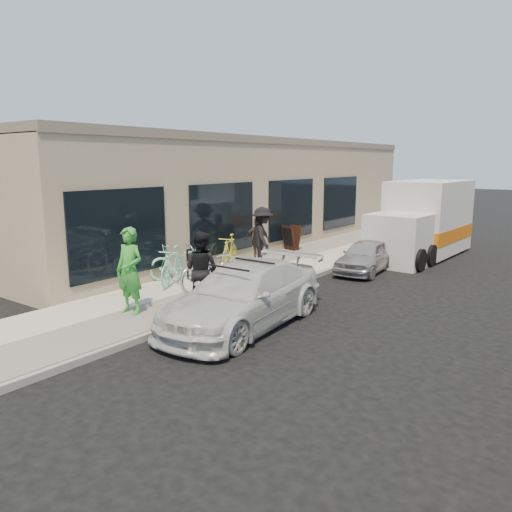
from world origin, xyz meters
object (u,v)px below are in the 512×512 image
Objects in this scene: woman_rider at (130,271)px; sandwich_board at (291,238)px; bystander_a at (262,237)px; cruiser_bike_a at (173,266)px; bystander_b at (257,240)px; sedan_white at (244,296)px; cruiser_bike_c at (230,251)px; tandem_bike at (216,267)px; bike_rack at (194,259)px; sedan_silver at (365,256)px; man_standing at (201,270)px; moving_truck at (423,223)px; cruiser_bike_b at (183,260)px.

sandwich_board is at bearing 93.78° from woman_rider.
bystander_a is at bearing 90.03° from woman_rider.
bystander_b reaches higher than cruiser_bike_a.
sedan_white is at bearing 164.56° from bystander_a.
tandem_bike is at bearing -82.50° from cruiser_bike_c.
bystander_b is at bearing 81.57° from bike_rack.
bike_rack is 5.26m from sedan_silver.
bystander_a reaches higher than bike_rack.
bystander_b reaches higher than sedan_white.
bystander_b is (0.31, 1.01, 0.24)m from cruiser_bike_c.
bike_rack is at bearing 143.30° from sedan_white.
tandem_bike is at bearing -116.75° from sedan_silver.
tandem_bike is at bearing -67.17° from man_standing.
bystander_b is at bearing -122.29° from moving_truck.
moving_truck is 3.22× the size of man_standing.
bystander_b is (-0.42, 0.30, -0.18)m from bystander_a.
tandem_bike is (1.54, -0.82, 0.11)m from bike_rack.
cruiser_bike_a is at bearing 110.08° from woman_rider.
cruiser_bike_c reaches higher than cruiser_bike_a.
bystander_b reaches higher than tandem_bike.
sedan_silver is 1.58× the size of woman_rider.
sedan_white is at bearing -30.75° from tandem_bike.
sandwich_board is 0.54× the size of cruiser_bike_c.
sedan_white is 2.71× the size of cruiser_bike_c.
bystander_b is at bearing 7.83° from bystander_a.
sedan_white is 2.45× the size of woman_rider.
bike_rack is 3.18m from man_standing.
bike_rack is 1.74m from tandem_bike.
bike_rack is at bearing 106.18° from woman_rider.
moving_truck is at bearing 42.25° from cruiser_bike_a.
moving_truck is (4.02, 2.47, 0.58)m from sandwich_board.
sandwich_board is 6.30m from tandem_bike.
woman_rider is 1.54m from man_standing.
sedan_white is 3.56m from cruiser_bike_a.
cruiser_bike_a reaches higher than sandwich_board.
moving_truck reaches higher than cruiser_bike_c.
bystander_b reaches higher than cruiser_bike_b.
sedan_white is (3.57, -2.28, 0.00)m from bike_rack.
sedan_white is at bearing -51.51° from sandwich_board.
cruiser_bike_c is (-1.30, 4.90, -0.42)m from woman_rider.
cruiser_bike_c is (0.07, 1.51, 0.01)m from bike_rack.
man_standing is 4.32m from cruiser_bike_c.
moving_truck is 7.34m from cruiser_bike_c.
sedan_white reaches higher than bike_rack.
bystander_b reaches higher than bike_rack.
bystander_a is at bearing -77.82° from man_standing.
cruiser_bike_c is at bearing 99.07° from woman_rider.
moving_truck is at bearing 47.81° from bystander_b.
woman_rider is at bearing -110.93° from sedan_silver.
woman_rider is at bearing -89.06° from cruiser_bike_a.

